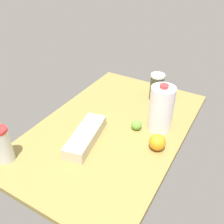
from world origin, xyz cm
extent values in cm
cube|color=olive|center=(0.00, 0.00, 1.50)|extent=(120.00, 76.00, 3.00)
cube|color=beige|center=(17.33, -5.55, 6.17)|extent=(33.84, 16.72, 6.34)
cylinder|color=#37392C|center=(-40.54, 9.60, 11.07)|extent=(8.73, 8.73, 16.14)
cylinder|color=silver|center=(-40.54, 9.60, 19.84)|extent=(9.00, 9.00, 1.40)
cylinder|color=white|center=(-12.06, 23.05, 15.74)|extent=(12.91, 12.91, 25.48)
cylinder|color=red|center=(-12.06, 23.05, 29.38)|extent=(4.52, 4.52, 1.80)
cylinder|color=silver|center=(46.95, -30.45, 11.41)|extent=(7.52, 7.52, 16.82)
sphere|color=orange|center=(4.19, 28.31, 7.18)|extent=(8.36, 8.36, 8.36)
sphere|color=#68A83D|center=(-27.33, 19.81, 5.63)|extent=(5.26, 5.26, 5.26)
sphere|color=#64AA38|center=(-5.01, 12.61, 5.86)|extent=(5.72, 5.72, 5.72)
camera|label=1|loc=(95.67, 55.66, 88.82)|focal=40.00mm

